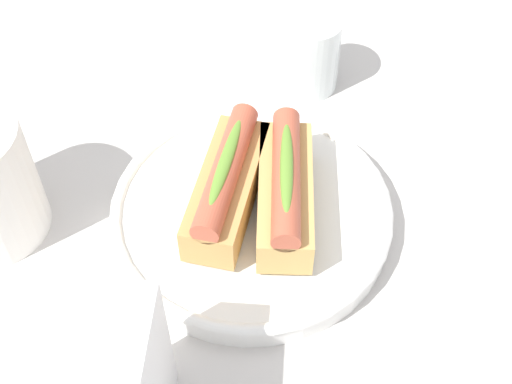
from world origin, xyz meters
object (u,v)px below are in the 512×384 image
object	(u,v)px
hotdog_front	(285,190)
hotdog_back	(227,184)
water_glass	(309,57)
serving_bowl	(256,214)

from	to	relation	value
hotdog_front	hotdog_back	bearing A→B (deg)	85.93
hotdog_back	water_glass	bearing A→B (deg)	-20.41
hotdog_front	water_glass	xyz separation A→B (m)	(0.21, -0.02, -0.02)
serving_bowl	hotdog_back	bearing A→B (deg)	85.93
serving_bowl	hotdog_back	world-z (taller)	hotdog_back
water_glass	hotdog_front	bearing A→B (deg)	174.03
hotdog_front	water_glass	distance (m)	0.21
serving_bowl	hotdog_front	world-z (taller)	hotdog_front
serving_bowl	water_glass	bearing A→B (deg)	-13.34
hotdog_back	serving_bowl	bearing A→B (deg)	-94.07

